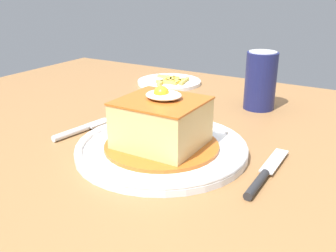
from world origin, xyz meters
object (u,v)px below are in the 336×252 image
at_px(main_plate, 162,148).
at_px(soda_can, 261,81).
at_px(knife, 262,177).
at_px(fork, 80,130).
at_px(side_plate_fries, 169,82).

distance_m(main_plate, soda_can, 0.32).
xyz_separation_m(knife, soda_can, (-0.11, 0.31, 0.06)).
relative_size(main_plate, knife, 1.68).
bearing_deg(soda_can, fork, -127.38).
relative_size(fork, knife, 0.86).
relative_size(knife, side_plate_fries, 0.97).
height_order(main_plate, fork, main_plate).
xyz_separation_m(main_plate, soda_can, (0.06, 0.31, 0.05)).
xyz_separation_m(fork, side_plate_fries, (-0.04, 0.39, -0.00)).
bearing_deg(knife, side_plate_fries, 134.30).
height_order(main_plate, knife, main_plate).
relative_size(soda_can, side_plate_fries, 0.73).
bearing_deg(side_plate_fries, fork, -84.24).
distance_m(fork, soda_can, 0.39).
distance_m(knife, side_plate_fries, 0.55).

